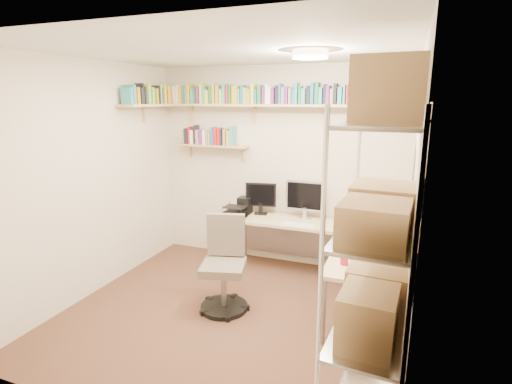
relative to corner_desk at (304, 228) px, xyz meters
The scene contains 6 objects.
ground 1.29m from the corner_desk, 116.19° to the right, with size 3.20×3.20×0.00m, color #3E221A.
room_shell 1.43m from the corner_desk, 116.00° to the right, with size 3.24×3.04×2.52m.
wall_shelves 1.67m from the corner_desk, 161.42° to the left, with size 3.12×1.09×0.80m.
corner_desk is the anchor object (origin of this frame).
office_chair 1.09m from the corner_desk, 123.68° to the right, with size 0.52×0.53×0.96m.
wire_rack 2.33m from the corner_desk, 65.13° to the right, with size 0.49×0.92×2.32m.
Camera 1 is at (1.54, -3.28, 2.09)m, focal length 28.00 mm.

